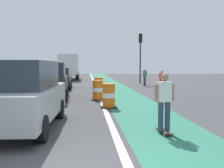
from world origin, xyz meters
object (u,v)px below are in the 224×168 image
at_px(delivery_truck_down_block, 69,66).
at_px(pedestrian_crossing, 162,81).
at_px(parked_suv_nearest, 24,94).
at_px(parked_sedan_third, 59,79).
at_px(pedestrian_waiting, 145,77).
at_px(traffic_light_corner, 140,49).
at_px(skateboarder_on_lane, 164,101).
at_px(traffic_barrel_back, 99,86).
at_px(traffic_barrel_mid, 98,90).
at_px(parked_suv_second, 50,80).
at_px(traffic_barrel_front, 109,96).

xyz_separation_m(delivery_truck_down_block, pedestrian_crossing, (7.09, -18.00, -0.98)).
bearing_deg(parked_suv_nearest, pedestrian_crossing, 50.07).
bearing_deg(parked_suv_nearest, parked_sedan_third, 91.50).
relative_size(parked_suv_nearest, pedestrian_waiting, 2.91).
relative_size(delivery_truck_down_block, traffic_light_corner, 1.49).
distance_m(parked_sedan_third, pedestrian_waiting, 7.67).
relative_size(skateboarder_on_lane, pedestrian_waiting, 1.05).
height_order(skateboarder_on_lane, pedestrian_waiting, skateboarder_on_lane).
relative_size(parked_sedan_third, delivery_truck_down_block, 0.54).
height_order(traffic_barrel_back, pedestrian_crossing, pedestrian_crossing).
distance_m(traffic_barrel_back, traffic_light_corner, 10.38).
height_order(skateboarder_on_lane, traffic_barrel_mid, skateboarder_on_lane).
distance_m(traffic_barrel_back, delivery_truck_down_block, 17.27).
relative_size(traffic_barrel_mid, delivery_truck_down_block, 0.14).
bearing_deg(skateboarder_on_lane, pedestrian_waiting, 78.89).
xyz_separation_m(skateboarder_on_lane, parked_suv_nearest, (-4.03, 0.98, 0.12)).
relative_size(skateboarder_on_lane, parked_suv_second, 0.36).
distance_m(traffic_barrel_front, traffic_light_corner, 15.36).
xyz_separation_m(parked_suv_second, traffic_light_corner, (7.55, 10.91, 2.47)).
relative_size(traffic_light_corner, pedestrian_waiting, 3.17).
height_order(traffic_light_corner, pedestrian_waiting, traffic_light_corner).
bearing_deg(traffic_barrel_front, traffic_light_corner, 72.63).
bearing_deg(parked_sedan_third, traffic_barrel_back, -50.53).
bearing_deg(pedestrian_waiting, traffic_barrel_front, -110.74).
xyz_separation_m(skateboarder_on_lane, pedestrian_crossing, (2.66, 8.97, -0.05)).
bearing_deg(traffic_barrel_mid, parked_suv_nearest, -112.46).
height_order(parked_sedan_third, traffic_barrel_front, parked_sedan_third).
height_order(traffic_barrel_mid, traffic_light_corner, traffic_light_corner).
bearing_deg(pedestrian_waiting, parked_sedan_third, -165.61).
distance_m(skateboarder_on_lane, parked_suv_nearest, 4.15).
bearing_deg(delivery_truck_down_block, parked_suv_second, -89.36).
bearing_deg(pedestrian_crossing, parked_sedan_third, 146.08).
distance_m(parked_suv_nearest, traffic_barrel_mid, 6.53).
distance_m(parked_sedan_third, delivery_truck_down_block, 13.31).
bearing_deg(parked_suv_second, traffic_barrel_mid, -18.71).
distance_m(parked_suv_second, traffic_light_corner, 13.49).
xyz_separation_m(parked_sedan_third, traffic_barrel_mid, (2.82, -6.70, -0.30)).
relative_size(parked_suv_nearest, traffic_light_corner, 0.92).
bearing_deg(skateboarder_on_lane, parked_sedan_third, 107.69).
relative_size(parked_suv_second, traffic_barrel_front, 4.30).
height_order(traffic_barrel_mid, traffic_barrel_back, same).
height_order(parked_suv_nearest, parked_suv_second, same).
bearing_deg(pedestrian_waiting, parked_suv_second, -133.38).
height_order(traffic_barrel_front, pedestrian_waiting, pedestrian_waiting).
relative_size(traffic_barrel_back, traffic_light_corner, 0.21).
distance_m(skateboarder_on_lane, parked_sedan_third, 14.37).
bearing_deg(traffic_barrel_back, pedestrian_waiting, 51.64).
xyz_separation_m(parked_suv_second, traffic_barrel_back, (2.87, 2.13, -0.50)).
relative_size(traffic_barrel_back, pedestrian_waiting, 0.68).
bearing_deg(traffic_barrel_mid, skateboarder_on_lane, -77.52).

